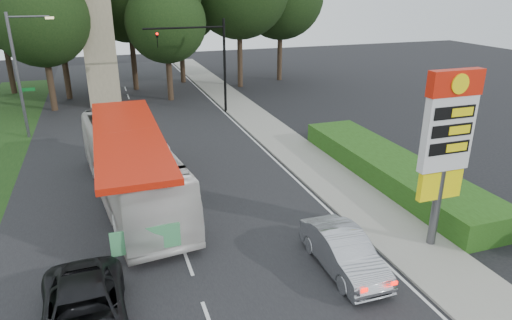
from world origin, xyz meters
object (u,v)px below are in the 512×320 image
object	(u,v)px
traffic_signal_mast	(208,54)
sedan_silver	(344,251)
transit_bus	(131,167)
monument	(99,43)
streetlight_signs	(20,70)
suv_charcoal	(85,315)
gas_station_pylon	(447,137)

from	to	relation	value
traffic_signal_mast	sedan_silver	xyz separation A→B (m)	(-0.52, -22.29, -3.95)
traffic_signal_mast	transit_bus	world-z (taller)	traffic_signal_mast
sedan_silver	monument	bearing A→B (deg)	104.45
traffic_signal_mast	streetlight_signs	world-z (taller)	streetlight_signs
suv_charcoal	monument	bearing A→B (deg)	85.64
gas_station_pylon	traffic_signal_mast	size ratio (longest dim) A/B	0.95
transit_bus	streetlight_signs	bearing A→B (deg)	107.93
streetlight_signs	monument	xyz separation A→B (m)	(4.99, 7.99, 0.67)
gas_station_pylon	streetlight_signs	world-z (taller)	streetlight_signs
monument	transit_bus	xyz separation A→B (m)	(0.60, -20.11, -3.42)
traffic_signal_mast	monument	world-z (taller)	monument
transit_bus	sedan_silver	xyz separation A→B (m)	(6.56, -8.19, -0.96)
gas_station_pylon	monument	size ratio (longest dim) A/B	0.68
traffic_signal_mast	streetlight_signs	xyz separation A→B (m)	(-12.67, -1.99, -0.23)
traffic_signal_mast	transit_bus	xyz separation A→B (m)	(-7.08, -14.11, -2.99)
traffic_signal_mast	sedan_silver	world-z (taller)	traffic_signal_mast
transit_bus	sedan_silver	distance (m)	10.54
streetlight_signs	suv_charcoal	distance (m)	21.48
sedan_silver	suv_charcoal	xyz separation A→B (m)	(-8.63, -0.55, 0.01)
gas_station_pylon	suv_charcoal	bearing A→B (deg)	-176.19
sedan_silver	suv_charcoal	size ratio (longest dim) A/B	0.83
streetlight_signs	transit_bus	size ratio (longest dim) A/B	0.66
gas_station_pylon	monument	world-z (taller)	monument
gas_station_pylon	suv_charcoal	distance (m)	13.23
gas_station_pylon	sedan_silver	xyz separation A→B (m)	(-4.04, -0.29, -3.73)
transit_bus	suv_charcoal	world-z (taller)	transit_bus
transit_bus	sedan_silver	size ratio (longest dim) A/B	2.76
streetlight_signs	suv_charcoal	world-z (taller)	streetlight_signs
streetlight_signs	transit_bus	xyz separation A→B (m)	(5.59, -12.12, -2.75)
monument	transit_bus	world-z (taller)	monument
transit_bus	sedan_silver	bearing A→B (deg)	-58.11
streetlight_signs	sedan_silver	bearing A→B (deg)	-59.10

